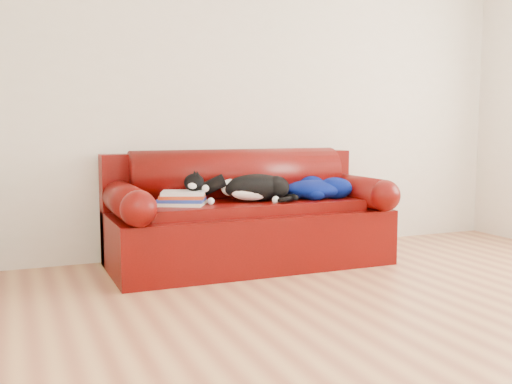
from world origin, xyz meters
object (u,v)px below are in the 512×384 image
sofa_base (249,234)px  book_stack (182,198)px  cat (255,188)px  blanket (315,188)px

sofa_base → book_stack: bearing=-172.0°
cat → blanket: (0.52, 0.02, -0.02)m
sofa_base → blanket: blanket is taller
sofa_base → blanket: size_ratio=3.81×
book_stack → blanket: bearing=0.8°
book_stack → blanket: (1.08, 0.01, 0.03)m
book_stack → blanket: blanket is taller
sofa_base → book_stack: (-0.54, -0.08, 0.31)m
cat → book_stack: bearing=-160.4°
sofa_base → cat: size_ratio=3.11×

